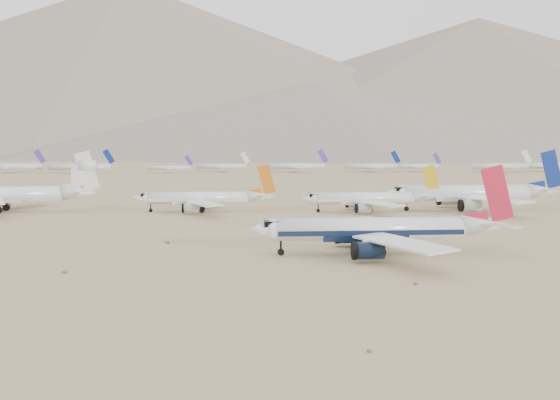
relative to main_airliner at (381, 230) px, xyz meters
name	(u,v)px	position (x,y,z in m)	size (l,w,h in m)	color
ground	(319,253)	(-11.73, 1.64, -4.72)	(7000.00, 7000.00, 0.00)	#907954
main_airliner	(381,230)	(0.00, 0.00, 0.00)	(48.66, 47.53, 17.17)	white
row2_navy_widebody	(473,193)	(47.66, 73.97, 0.67)	(54.27, 53.07, 19.31)	white
row2_gold_tail	(370,199)	(14.23, 72.15, -0.65)	(40.87, 39.97, 14.55)	white
row2_orange_tail	(204,198)	(-36.86, 76.75, -0.57)	(41.47, 40.57, 14.79)	white
row2_white_trijet	(7,194)	(-97.33, 80.70, 0.78)	(53.63, 52.41, 19.00)	white
distant_storage_row	(355,166)	(62.67, 334.96, -0.29)	(665.85, 62.12, 14.78)	silver
mountain_range	(261,82)	(58.45, 1649.65, 185.59)	(7354.00, 3024.00, 470.00)	slate
foothills	(502,120)	(514.95, 1101.64, 62.43)	(4637.50, 1395.00, 155.00)	slate
desert_scrub	(363,286)	(-9.46, -27.57, -4.43)	(261.14, 121.67, 0.63)	brown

